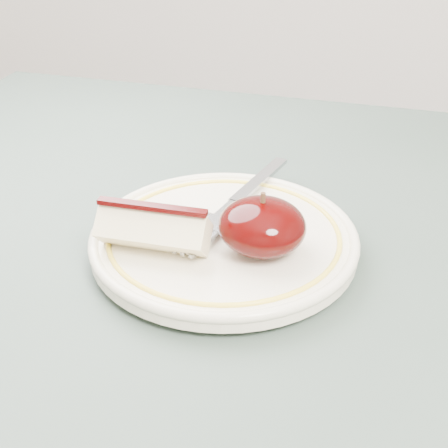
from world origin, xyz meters
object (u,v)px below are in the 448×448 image
(plate, at_px, (224,238))
(fork, at_px, (233,203))
(apple_half, at_px, (262,226))
(table, at_px, (208,369))

(plate, distance_m, fork, 0.05)
(apple_half, xyz_separation_m, fork, (-0.04, 0.06, -0.02))
(plate, bearing_deg, table, -89.71)
(plate, height_order, fork, fork)
(apple_half, relative_size, fork, 0.36)
(fork, bearing_deg, table, -164.30)
(table, bearing_deg, fork, 92.64)
(table, xyz_separation_m, fork, (-0.00, 0.10, 0.11))
(table, relative_size, fork, 4.62)
(table, distance_m, apple_half, 0.14)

